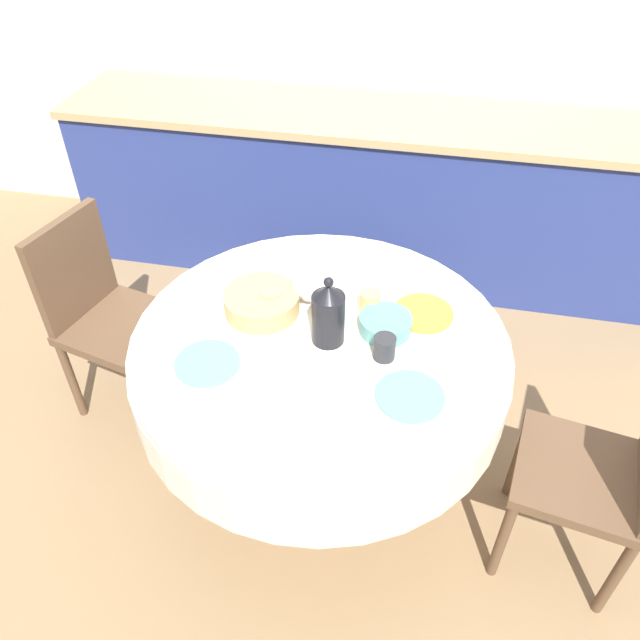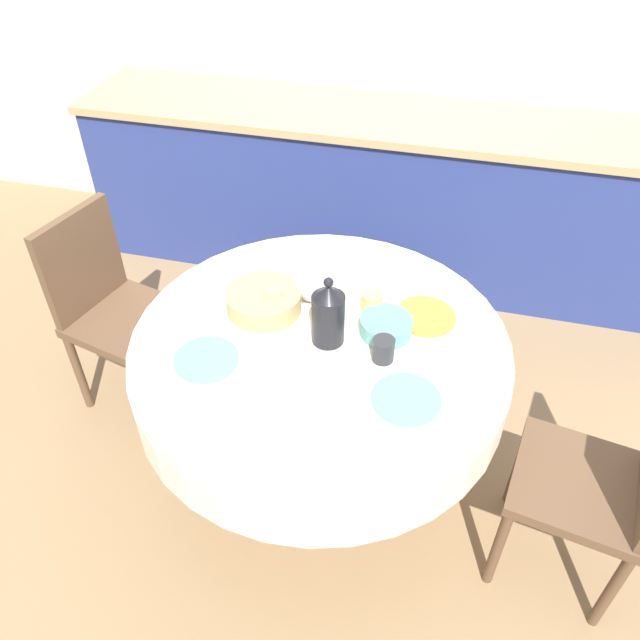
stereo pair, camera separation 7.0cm
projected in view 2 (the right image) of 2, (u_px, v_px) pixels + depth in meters
The scene contains 18 objects.
ground_plane at pixel (320, 469), 2.54m from camera, with size 12.00×12.00×0.00m, color #8E704C.
wall_back at pixel (413, 5), 3.04m from camera, with size 7.00×0.05×2.60m.
kitchen_counter at pixel (389, 194), 3.35m from camera, with size 3.24×0.64×0.88m.
dining_table at pixel (320, 365), 2.15m from camera, with size 1.27×1.27×0.72m.
chair_left at pixel (609, 481), 1.91m from camera, with size 0.46×0.46×0.89m.
chair_right at pixel (111, 303), 2.56m from camera, with size 0.48×0.48×0.89m.
plate_near_left at pixel (206, 359), 1.98m from camera, with size 0.21×0.21×0.01m, color #60BCB7.
cup_near_left at pixel (262, 357), 1.94m from camera, with size 0.07×0.07×0.08m, color white.
plate_near_right at pixel (406, 399), 1.85m from camera, with size 0.21×0.21×0.01m, color #60BCB7.
cup_near_right at pixel (383, 350), 1.96m from camera, with size 0.07×0.07×0.08m, color #28282D.
plate_far_left at pixel (276, 275), 2.32m from camera, with size 0.21×0.21×0.01m, color white.
cup_far_left at pixel (274, 300), 2.16m from camera, with size 0.07×0.07×0.08m, color #DBB766.
plate_far_right at pixel (425, 316), 2.14m from camera, with size 0.21×0.21×0.01m, color orange.
cup_far_right at pixel (372, 303), 2.14m from camera, with size 0.07×0.07×0.08m, color #DBB766.
coffee_carafe at pixel (328, 314), 1.99m from camera, with size 0.11×0.11×0.25m.
teapot at pixel (315, 282), 2.16m from camera, with size 0.20×0.15×0.19m.
bread_basket at pixel (264, 301), 2.16m from camera, with size 0.26×0.26×0.07m, color tan.
fruit_bowl at pixel (386, 326), 2.07m from camera, with size 0.18×0.18×0.06m, color #569993.
Camera 2 is at (0.38, -1.48, 2.11)m, focal length 35.00 mm.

